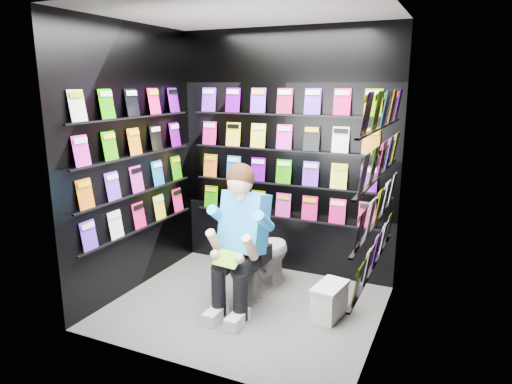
% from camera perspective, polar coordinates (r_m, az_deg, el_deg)
% --- Properties ---
extents(floor, '(2.40, 2.40, 0.00)m').
position_cam_1_polar(floor, '(4.40, -1.45, -14.18)').
color(floor, '#61615E').
rests_on(floor, ground).
extents(ceiling, '(2.40, 2.40, 0.00)m').
position_cam_1_polar(ceiling, '(3.93, -1.69, 21.65)').
color(ceiling, white).
rests_on(ceiling, floor).
extents(wall_back, '(2.40, 0.04, 2.60)m').
position_cam_1_polar(wall_back, '(4.87, 3.64, 4.70)').
color(wall_back, black).
rests_on(wall_back, floor).
extents(wall_front, '(2.40, 0.04, 2.60)m').
position_cam_1_polar(wall_front, '(3.12, -9.66, -0.45)').
color(wall_front, black).
rests_on(wall_front, floor).
extents(wall_left, '(0.04, 2.00, 2.60)m').
position_cam_1_polar(wall_left, '(4.61, -15.10, 3.77)').
color(wall_left, black).
rests_on(wall_left, floor).
extents(wall_right, '(0.04, 2.00, 2.60)m').
position_cam_1_polar(wall_right, '(3.61, 15.82, 1.13)').
color(wall_right, black).
rests_on(wall_right, floor).
extents(comics_back, '(2.10, 0.06, 1.37)m').
position_cam_1_polar(comics_back, '(4.84, 3.51, 4.71)').
color(comics_back, '#E51570').
rests_on(comics_back, wall_back).
extents(comics_left, '(0.06, 1.70, 1.37)m').
position_cam_1_polar(comics_left, '(4.59, -14.82, 3.81)').
color(comics_left, '#E51570').
rests_on(comics_left, wall_left).
extents(comics_right, '(0.06, 1.70, 1.37)m').
position_cam_1_polar(comics_right, '(3.61, 15.35, 1.25)').
color(comics_right, '#E51570').
rests_on(comics_right, wall_right).
extents(toilet, '(0.50, 0.79, 0.73)m').
position_cam_1_polar(toilet, '(4.62, 0.74, -7.75)').
color(toilet, white).
rests_on(toilet, floor).
extents(longbox, '(0.26, 0.40, 0.28)m').
position_cam_1_polar(longbox, '(4.23, 9.18, -13.43)').
color(longbox, silver).
rests_on(longbox, floor).
extents(longbox_lid, '(0.28, 0.42, 0.03)m').
position_cam_1_polar(longbox_lid, '(4.16, 9.26, -11.53)').
color(longbox_lid, silver).
rests_on(longbox_lid, longbox).
extents(reader, '(0.65, 0.88, 1.50)m').
position_cam_1_polar(reader, '(4.15, -1.37, -3.97)').
color(reader, '#2E88D5').
rests_on(reader, toilet).
extents(held_comic, '(0.25, 0.17, 0.10)m').
position_cam_1_polar(held_comic, '(3.93, -3.60, -8.36)').
color(held_comic, green).
rests_on(held_comic, reader).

